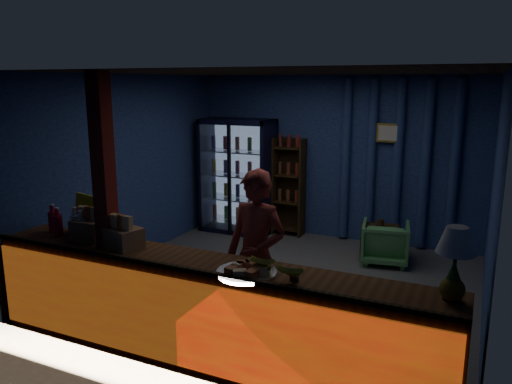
% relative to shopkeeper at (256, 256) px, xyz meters
% --- Properties ---
extents(ground, '(4.60, 4.60, 0.00)m').
position_rel_shopkeeper_xyz_m(ground, '(-0.25, 1.31, -0.85)').
color(ground, '#515154').
rests_on(ground, ground).
extents(room_walls, '(4.60, 4.60, 4.60)m').
position_rel_shopkeeper_xyz_m(room_walls, '(-0.25, 1.31, 0.72)').
color(room_walls, navy).
rests_on(room_walls, ground).
extents(counter, '(4.40, 0.57, 0.99)m').
position_rel_shopkeeper_xyz_m(counter, '(-0.25, -0.60, -0.37)').
color(counter, brown).
rests_on(counter, ground).
extents(support_post, '(0.16, 0.16, 2.60)m').
position_rel_shopkeeper_xyz_m(support_post, '(-1.30, -0.59, 0.45)').
color(support_post, maroon).
rests_on(support_post, ground).
extents(beverage_cooler, '(1.20, 0.62, 1.90)m').
position_rel_shopkeeper_xyz_m(beverage_cooler, '(-1.80, 3.23, 0.09)').
color(beverage_cooler, black).
rests_on(beverage_cooler, ground).
extents(bottle_shelf, '(0.50, 0.28, 1.60)m').
position_rel_shopkeeper_xyz_m(bottle_shelf, '(-0.95, 3.37, -0.05)').
color(bottle_shelf, '#392812').
rests_on(bottle_shelf, ground).
extents(curtain_folds, '(1.74, 0.14, 2.50)m').
position_rel_shopkeeper_xyz_m(curtain_folds, '(0.75, 3.45, 0.45)').
color(curtain_folds, navy).
rests_on(curtain_folds, room_walls).
extents(framed_picture, '(0.36, 0.04, 0.28)m').
position_rel_shopkeeper_xyz_m(framed_picture, '(0.60, 3.41, 0.90)').
color(framed_picture, gold).
rests_on(framed_picture, room_walls).
extents(shopkeeper, '(0.64, 0.45, 1.69)m').
position_rel_shopkeeper_xyz_m(shopkeeper, '(0.00, 0.00, 0.00)').
color(shopkeeper, maroon).
rests_on(shopkeeper, ground).
extents(green_chair, '(0.73, 0.74, 0.59)m').
position_rel_shopkeeper_xyz_m(green_chair, '(0.77, 2.65, -0.55)').
color(green_chair, '#4F9E57').
rests_on(green_chair, ground).
extents(side_table, '(0.61, 0.50, 0.58)m').
position_rel_shopkeeper_xyz_m(side_table, '(0.67, 2.77, -0.60)').
color(side_table, '#392812').
rests_on(side_table, ground).
extents(yellow_sign, '(0.52, 0.23, 0.41)m').
position_rel_shopkeeper_xyz_m(yellow_sign, '(-1.71, -0.39, 0.31)').
color(yellow_sign, yellow).
rests_on(yellow_sign, counter).
extents(soda_bottles, '(0.56, 0.17, 0.30)m').
position_rel_shopkeeper_xyz_m(soda_bottles, '(-1.89, -0.52, 0.23)').
color(soda_bottles, red).
rests_on(soda_bottles, counter).
extents(snack_box_left, '(0.33, 0.28, 0.33)m').
position_rel_shopkeeper_xyz_m(snack_box_left, '(-1.59, -0.52, 0.22)').
color(snack_box_left, '#9A764A').
rests_on(snack_box_left, counter).
extents(snack_box_centre, '(0.37, 0.33, 0.33)m').
position_rel_shopkeeper_xyz_m(snack_box_centre, '(-1.09, -0.60, 0.22)').
color(snack_box_centre, '#9A764A').
rests_on(snack_box_centre, counter).
extents(pastry_tray, '(0.51, 0.51, 0.08)m').
position_rel_shopkeeper_xyz_m(pastry_tray, '(0.23, -0.69, 0.13)').
color(pastry_tray, silver).
rests_on(pastry_tray, counter).
extents(banana_bunches, '(0.52, 0.31, 0.17)m').
position_rel_shopkeeper_xyz_m(banana_bunches, '(0.50, -0.64, 0.19)').
color(banana_bunches, yellow).
rests_on(banana_bunches, counter).
extents(table_lamp, '(0.28, 0.28, 0.55)m').
position_rel_shopkeeper_xyz_m(table_lamp, '(1.80, -0.51, 0.54)').
color(table_lamp, black).
rests_on(table_lamp, counter).
extents(pineapple, '(0.18, 0.18, 0.31)m').
position_rel_shopkeeper_xyz_m(pineapple, '(1.80, -0.55, 0.23)').
color(pineapple, olive).
rests_on(pineapple, counter).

